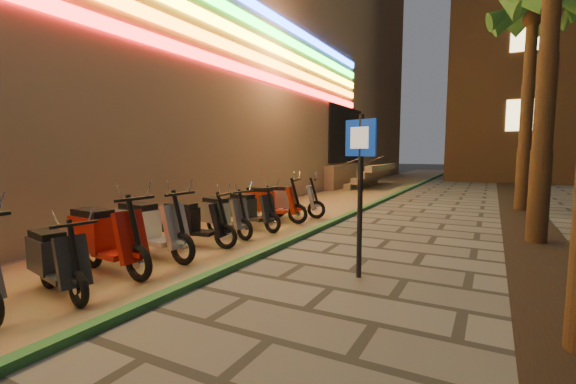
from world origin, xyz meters
The scene contains 15 objects.
ground centered at (0.00, 0.00, 0.00)m, with size 120.00×120.00×0.00m, color #474442.
parking_strip centered at (-2.60, 10.00, 0.01)m, with size 3.40×60.00×0.01m, color #8C7251.
green_curb centered at (-0.90, 10.00, 0.05)m, with size 0.18×60.00×0.10m, color #24602F.
planting_strip centered at (3.60, 5.00, 0.01)m, with size 1.20×40.00×0.02m, color black.
mall_building centered at (-15.47, 10.02, 7.48)m, with size 24.23×44.00×15.00m.
palm_d centered at (3.60, 12.00, 5.94)m, with size 2.97×3.02×7.16m.
pedestrian_sign centered at (1.02, 3.12, 1.57)m, with size 0.51×0.21×2.42m.
scooter_5 centered at (-2.31, 0.58, 0.46)m, with size 1.52×0.69×1.07m.
scooter_6 centered at (-2.57, 1.49, 0.55)m, with size 1.81×0.65×1.27m.
scooter_7 centered at (-2.60, 2.41, 0.54)m, with size 1.77×0.62×1.25m.
scooter_8 centered at (-2.51, 3.42, 0.48)m, with size 1.59×0.67×1.11m.
scooter_9 centered at (-2.56, 4.47, 0.47)m, with size 1.55×0.73×1.09m.
scooter_10 centered at (-2.44, 5.38, 0.48)m, with size 1.56×0.69×1.10m.
scooter_11 centered at (-2.50, 6.39, 0.52)m, with size 1.72×0.73×1.20m.
scooter_12 centered at (-2.35, 7.26, 0.51)m, with size 1.64×0.87×1.16m.
Camera 1 is at (2.72, -2.35, 1.88)m, focal length 24.00 mm.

